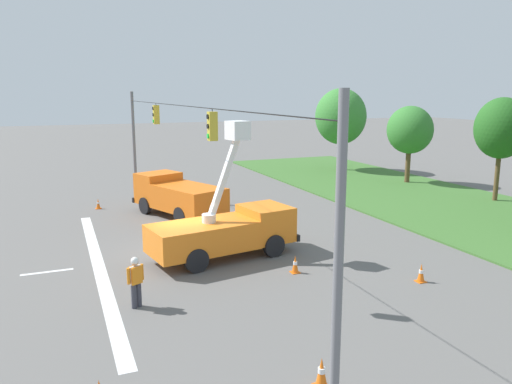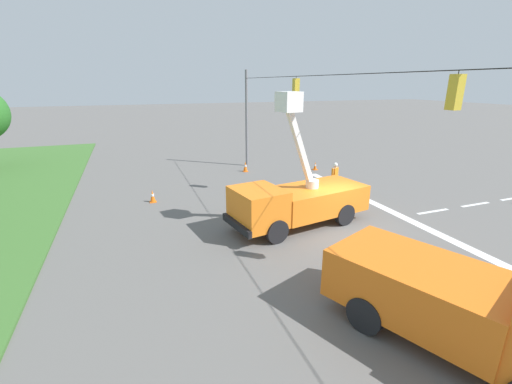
{
  "view_description": "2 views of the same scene",
  "coord_description": "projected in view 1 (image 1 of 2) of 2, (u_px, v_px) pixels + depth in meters",
  "views": [
    {
      "loc": [
        20.89,
        -4.9,
        7.11
      ],
      "look_at": [
        -0.32,
        3.67,
        2.55
      ],
      "focal_mm": 35.0,
      "sensor_mm": 36.0,
      "label": 1
    },
    {
      "loc": [
        -12.14,
        8.61,
        6.27
      ],
      "look_at": [
        2.19,
        3.27,
        1.38
      ],
      "focal_mm": 24.0,
      "sensor_mm": 36.0,
      "label": 2
    }
  ],
  "objects": [
    {
      "name": "grass_verge",
      "position": [
        488.0,
        217.0,
        28.79
      ],
      "size": [
        56.0,
        12.0,
        0.1
      ],
      "primitive_type": "cube",
      "color": "#3D6B2D",
      "rests_on": "ground"
    },
    {
      "name": "traffic_cone_lane_edge_b",
      "position": [
        295.0,
        264.0,
        20.01
      ],
      "size": [
        0.36,
        0.36,
        0.71
      ],
      "color": "orange",
      "rests_on": "ground"
    },
    {
      "name": "tree_west",
      "position": [
        410.0,
        130.0,
        39.12
      ],
      "size": [
        3.82,
        3.41,
        6.13
      ],
      "color": "brown",
      "rests_on": "ground"
    },
    {
      "name": "tree_centre",
      "position": [
        501.0,
        128.0,
        32.24
      ],
      "size": [
        3.41,
        3.34,
        6.85
      ],
      "color": "brown",
      "rests_on": "ground"
    },
    {
      "name": "ground_plane",
      "position": [
        182.0,
        256.0,
        22.19
      ],
      "size": [
        200.0,
        200.0,
        0.0
      ],
      "primitive_type": "plane",
      "color": "#605E5B"
    },
    {
      "name": "traffic_cone_foreground_right",
      "position": [
        98.0,
        204.0,
        31.1
      ],
      "size": [
        0.36,
        0.36,
        0.65
      ],
      "color": "orange",
      "rests_on": "ground"
    },
    {
      "name": "traffic_cone_foreground_left",
      "position": [
        421.0,
        273.0,
        19.04
      ],
      "size": [
        0.36,
        0.36,
        0.72
      ],
      "color": "orange",
      "rests_on": "ground"
    },
    {
      "name": "road_worker",
      "position": [
        136.0,
        279.0,
        16.65
      ],
      "size": [
        0.4,
        0.59,
        1.77
      ],
      "color": "#383842",
      "rests_on": "ground"
    },
    {
      "name": "tree_far_west",
      "position": [
        341.0,
        117.0,
        45.54
      ],
      "size": [
        5.01,
        4.52,
        7.54
      ],
      "color": "brown",
      "rests_on": "ground"
    },
    {
      "name": "utility_truck_support_near",
      "position": [
        177.0,
        195.0,
        29.21
      ],
      "size": [
        6.73,
        4.7,
        2.33
      ],
      "color": "orange",
      "rests_on": "ground"
    },
    {
      "name": "signal_gantry",
      "position": [
        180.0,
        161.0,
        21.35
      ],
      "size": [
        26.2,
        0.33,
        7.2
      ],
      "color": "slate",
      "rests_on": "ground"
    },
    {
      "name": "traffic_cone_mid_left",
      "position": [
        322.0,
        372.0,
        12.21
      ],
      "size": [
        0.36,
        0.36,
        0.78
      ],
      "color": "orange",
      "rests_on": "ground"
    },
    {
      "name": "lane_markings",
      "position": [
        61.0,
        270.0,
        20.33
      ],
      "size": [
        17.6,
        15.25,
        0.01
      ],
      "color": "silver",
      "rests_on": "ground"
    },
    {
      "name": "traffic_cone_mid_right",
      "position": [
        205.0,
        198.0,
        33.05
      ],
      "size": [
        0.36,
        0.36,
        0.61
      ],
      "color": "orange",
      "rests_on": "ground"
    },
    {
      "name": "utility_truck_bucket_lift",
      "position": [
        227.0,
        229.0,
        21.79
      ],
      "size": [
        3.43,
        6.85,
        5.94
      ],
      "color": "orange",
      "rests_on": "ground"
    }
  ]
}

